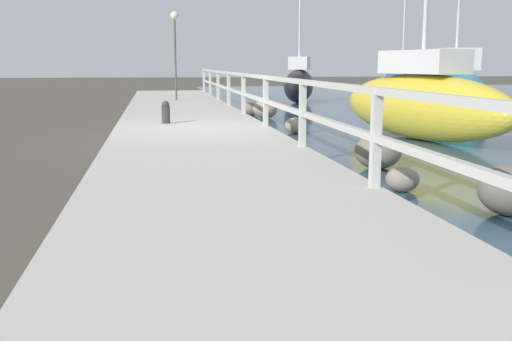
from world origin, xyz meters
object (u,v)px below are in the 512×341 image
at_px(sailboat_yellow, 421,102).
at_px(sailboat_black, 299,84).
at_px(mooring_bollard, 166,112).
at_px(sailboat_teal, 454,87).
at_px(dock_lamp, 175,31).
at_px(sailboat_blue, 402,79).

bearing_deg(sailboat_yellow, sailboat_black, 73.83).
relative_size(mooring_bollard, sailboat_teal, 0.06).
bearing_deg(sailboat_black, mooring_bollard, -96.47).
relative_size(dock_lamp, sailboat_blue, 0.41).
bearing_deg(mooring_bollard, sailboat_teal, 27.51).
height_order(dock_lamp, sailboat_black, sailboat_black).
bearing_deg(dock_lamp, sailboat_black, 19.62).
xyz_separation_m(sailboat_black, sailboat_teal, (3.87, -5.72, 0.08)).
relative_size(mooring_bollard, sailboat_yellow, 0.07).
bearing_deg(mooring_bollard, sailboat_yellow, -18.03).
bearing_deg(dock_lamp, mooring_bollard, -93.53).
relative_size(mooring_bollard, sailboat_black, 0.10).
bearing_deg(mooring_bollard, dock_lamp, 86.47).
height_order(sailboat_yellow, sailboat_teal, sailboat_teal).
distance_m(mooring_bollard, dock_lamp, 9.15).
distance_m(mooring_bollard, sailboat_black, 12.07).
bearing_deg(sailboat_yellow, sailboat_blue, 53.81).
height_order(sailboat_black, sailboat_blue, sailboat_blue).
relative_size(dock_lamp, sailboat_teal, 0.40).
height_order(sailboat_teal, sailboat_blue, sailboat_teal).
bearing_deg(mooring_bollard, sailboat_black, 62.16).
relative_size(sailboat_yellow, sailboat_blue, 0.90).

